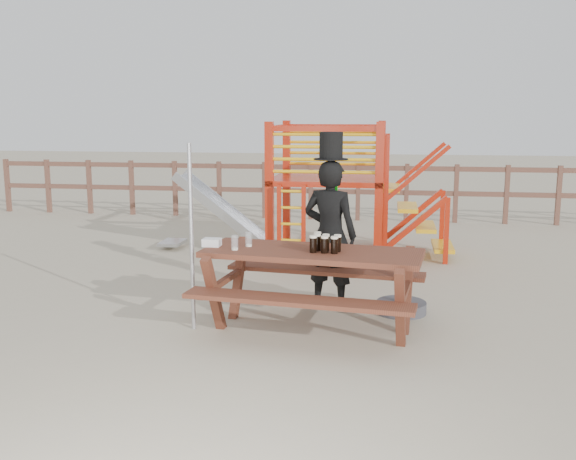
# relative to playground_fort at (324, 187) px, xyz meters

# --- Properties ---
(ground) EXTENTS (60.00, 60.00, 0.00)m
(ground) POSITION_rel_playground_fort_xyz_m (-0.12, -3.58, -1.07)
(ground) COLOR tan
(ground) RESTS_ON ground
(back_fence) EXTENTS (15.09, 0.09, 1.20)m
(back_fence) POSITION_rel_playground_fort_xyz_m (-0.12, 3.42, -0.34)
(back_fence) COLOR brown
(back_fence) RESTS_ON ground
(playground_fort) EXTENTS (4.71, 1.84, 2.10)m
(playground_fort) POSITION_rel_playground_fort_xyz_m (0.00, 0.00, 0.00)
(playground_fort) COLOR #B2210B
(playground_fort) RESTS_ON ground
(picnic_table) EXTENTS (2.35, 1.76, 0.85)m
(picnic_table) POSITION_rel_playground_fort_xyz_m (0.27, -3.72, -0.54)
(picnic_table) COLOR brown
(picnic_table) RESTS_ON ground
(man_with_hat) EXTENTS (0.71, 0.55, 2.01)m
(man_with_hat) POSITION_rel_playground_fort_xyz_m (0.37, -2.88, -0.17)
(man_with_hat) COLOR black
(man_with_hat) RESTS_ON ground
(metal_pole) EXTENTS (0.04, 0.04, 1.92)m
(metal_pole) POSITION_rel_playground_fort_xyz_m (-0.95, -3.86, -0.11)
(metal_pole) COLOR #B2B2B7
(metal_pole) RESTS_ON ground
(parasol_base) EXTENTS (0.56, 0.56, 0.24)m
(parasol_base) POSITION_rel_playground_fort_xyz_m (1.19, -2.96, -1.01)
(parasol_base) COLOR #3E3E44
(parasol_base) RESTS_ON ground
(paper_bag) EXTENTS (0.18, 0.14, 0.08)m
(paper_bag) POSITION_rel_playground_fort_xyz_m (-0.79, -3.68, -0.18)
(paper_bag) COLOR white
(paper_bag) RESTS_ON picnic_table
(stout_pints) EXTENTS (0.31, 0.29, 0.17)m
(stout_pints) POSITION_rel_playground_fort_xyz_m (0.39, -3.76, -0.14)
(stout_pints) COLOR black
(stout_pints) RESTS_ON picnic_table
(empty_glasses) EXTENTS (0.17, 0.27, 0.15)m
(empty_glasses) POSITION_rel_playground_fort_xyz_m (-0.46, -3.73, -0.15)
(empty_glasses) COLOR silver
(empty_glasses) RESTS_ON picnic_table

